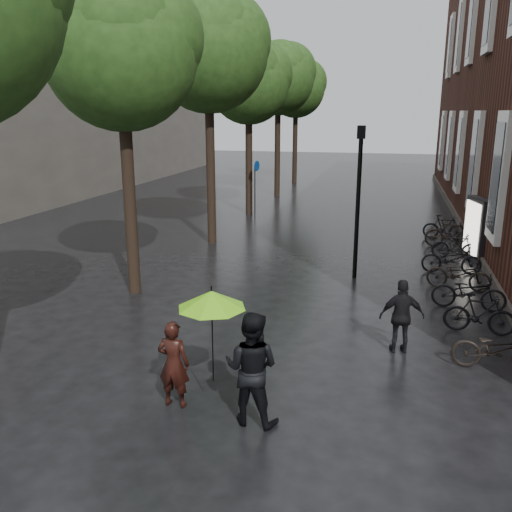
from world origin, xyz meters
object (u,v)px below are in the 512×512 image
(person_burgundy, at_px, (174,364))
(parked_bicycles, at_px, (460,267))
(ad_lightbox, at_px, (476,230))
(pedestrian_walking, at_px, (402,316))
(person_black, at_px, (251,368))
(lamp_post, at_px, (359,188))

(person_burgundy, relative_size, parked_bicycles, 0.13)
(ad_lightbox, bearing_deg, person_burgundy, -132.94)
(parked_bicycles, bearing_deg, ad_lightbox, 74.24)
(person_burgundy, xyz_separation_m, pedestrian_walking, (3.67, 3.08, 0.02))
(person_burgundy, distance_m, person_black, 1.39)
(parked_bicycles, distance_m, ad_lightbox, 2.76)
(person_burgundy, xyz_separation_m, person_black, (1.37, -0.16, 0.17))
(pedestrian_walking, relative_size, lamp_post, 0.35)
(person_black, relative_size, lamp_post, 0.42)
(lamp_post, bearing_deg, pedestrian_walking, -75.54)
(pedestrian_walking, relative_size, parked_bicycles, 0.13)
(person_black, bearing_deg, person_burgundy, -0.90)
(parked_bicycles, bearing_deg, pedestrian_walking, -107.72)
(lamp_post, bearing_deg, parked_bicycles, 6.10)
(pedestrian_walking, distance_m, lamp_post, 5.44)
(pedestrian_walking, height_order, parked_bicycles, pedestrian_walking)
(person_burgundy, distance_m, parked_bicycles, 9.91)
(person_burgundy, relative_size, pedestrian_walking, 0.98)
(person_burgundy, height_order, parked_bicycles, person_burgundy)
(pedestrian_walking, xyz_separation_m, parked_bicycles, (1.68, 5.25, -0.31))
(person_black, xyz_separation_m, pedestrian_walking, (2.30, 3.24, -0.15))
(person_burgundy, height_order, person_black, person_black)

